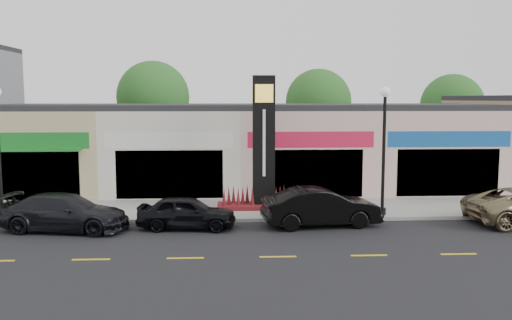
{
  "coord_description": "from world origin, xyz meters",
  "views": [
    {
      "loc": [
        1.42,
        -20.07,
        5.12
      ],
      "look_at": [
        2.64,
        4.0,
        2.38
      ],
      "focal_mm": 38.0,
      "sensor_mm": 36.0,
      "label": 1
    }
  ],
  "objects_px": {
    "car_dark_sedan": "(65,212)",
    "car_black_conv": "(321,207)",
    "car_black_sedan": "(187,212)",
    "pylon_sign": "(264,162)",
    "lamp_east_near": "(384,138)"
  },
  "relations": [
    {
      "from": "lamp_east_near",
      "to": "car_black_sedan",
      "type": "xyz_separation_m",
      "value": [
        -8.25,
        -1.49,
        -2.82
      ]
    },
    {
      "from": "car_dark_sedan",
      "to": "pylon_sign",
      "type": "bearing_deg",
      "value": -58.19
    },
    {
      "from": "pylon_sign",
      "to": "car_dark_sedan",
      "type": "height_order",
      "value": "pylon_sign"
    },
    {
      "from": "car_black_sedan",
      "to": "car_dark_sedan",
      "type": "bearing_deg",
      "value": 95.86
    },
    {
      "from": "car_black_sedan",
      "to": "car_black_conv",
      "type": "height_order",
      "value": "car_black_conv"
    },
    {
      "from": "lamp_east_near",
      "to": "car_dark_sedan",
      "type": "height_order",
      "value": "lamp_east_near"
    },
    {
      "from": "pylon_sign",
      "to": "car_dark_sedan",
      "type": "xyz_separation_m",
      "value": [
        -7.96,
        -3.24,
        -1.55
      ]
    },
    {
      "from": "car_black_sedan",
      "to": "car_black_conv",
      "type": "xyz_separation_m",
      "value": [
        5.37,
        0.19,
        0.12
      ]
    },
    {
      "from": "car_dark_sedan",
      "to": "car_black_sedan",
      "type": "distance_m",
      "value": 4.71
    },
    {
      "from": "pylon_sign",
      "to": "lamp_east_near",
      "type": "bearing_deg",
      "value": -18.75
    },
    {
      "from": "pylon_sign",
      "to": "car_black_conv",
      "type": "xyz_separation_m",
      "value": [
        2.12,
        -3.0,
        -1.5
      ]
    },
    {
      "from": "pylon_sign",
      "to": "car_black_sedan",
      "type": "distance_m",
      "value": 4.83
    },
    {
      "from": "car_black_conv",
      "to": "car_dark_sedan",
      "type": "bearing_deg",
      "value": 84.19
    },
    {
      "from": "car_dark_sedan",
      "to": "car_black_conv",
      "type": "bearing_deg",
      "value": -78.99
    },
    {
      "from": "lamp_east_near",
      "to": "car_black_conv",
      "type": "relative_size",
      "value": 1.16
    }
  ]
}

